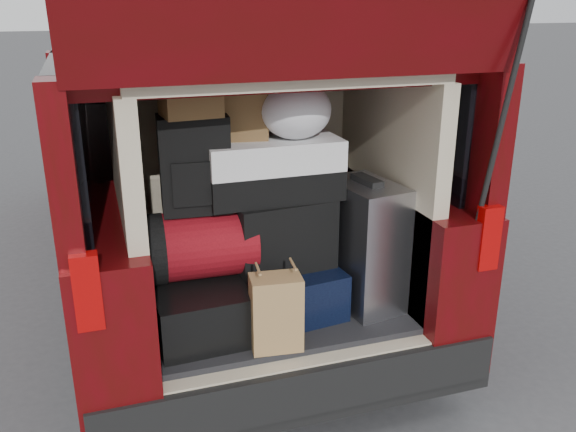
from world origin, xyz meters
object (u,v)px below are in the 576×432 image
red_duffel (201,244)px  twotone_duffel (271,168)px  kraft_bag (276,313)px  backpack (194,164)px  silver_roller (364,245)px  black_hardshell (198,302)px  navy_hardshell (285,285)px  black_soft_case (281,232)px

red_duffel → twotone_duffel: (0.36, 0.05, 0.32)m
twotone_duffel → red_duffel: bearing=-172.7°
kraft_bag → red_duffel: 0.48m
red_duffel → backpack: size_ratio=1.12×
backpack → red_duffel: bearing=-64.2°
kraft_bag → silver_roller: bearing=33.2°
kraft_bag → twotone_duffel: twotone_duffel is taller
backpack → black_hardshell: bearing=-113.6°
navy_hardshell → black_soft_case: 0.29m
black_hardshell → kraft_bag: (0.30, -0.30, 0.05)m
navy_hardshell → red_duffel: (-0.41, -0.02, 0.29)m
black_hardshell → backpack: bearing=59.4°
twotone_duffel → kraft_bag: bearing=-104.9°
navy_hardshell → black_soft_case: size_ratio=1.14×
black_hardshell → navy_hardshell: 0.45m
navy_hardshell → twotone_duffel: (-0.06, 0.03, 0.61)m
silver_roller → kraft_bag: silver_roller is taller
black_soft_case → silver_roller: bearing=-14.4°
red_duffel → black_soft_case: black_soft_case is taller
navy_hardshell → backpack: 0.79m
black_soft_case → kraft_bag: bearing=-116.6°
backpack → twotone_duffel: (0.37, 0.03, -0.06)m
navy_hardshell → kraft_bag: (-0.15, -0.35, 0.05)m
black_hardshell → backpack: backpack is taller
black_hardshell → silver_roller: bearing=-4.8°
black_hardshell → silver_roller: size_ratio=0.96×
silver_roller → twotone_duffel: (-0.45, 0.11, 0.41)m
red_duffel → twotone_duffel: 0.48m
navy_hardshell → black_soft_case: (-0.02, -0.01, 0.29)m
black_soft_case → backpack: bearing=173.0°
backpack → twotone_duffel: backpack is taller
silver_roller → backpack: 0.94m
silver_roller → backpack: bearing=165.2°
silver_roller → red_duffel: 0.81m
navy_hardshell → twotone_duffel: 0.61m
silver_roller → red_duffel: size_ratio=1.30×
black_soft_case → backpack: size_ratio=1.09×
red_duffel → navy_hardshell: bearing=4.0°
navy_hardshell → kraft_bag: 0.39m
silver_roller → kraft_bag: size_ratio=1.84×
navy_hardshell → red_duffel: 0.50m
red_duffel → twotone_duffel: bearing=9.5°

